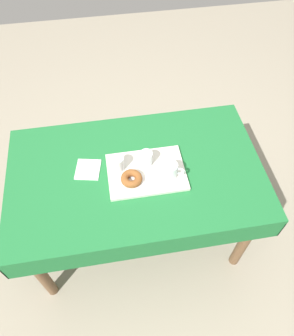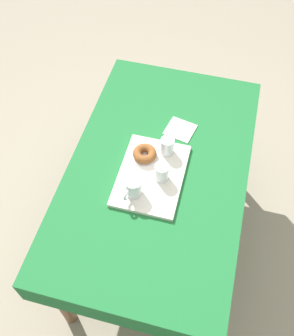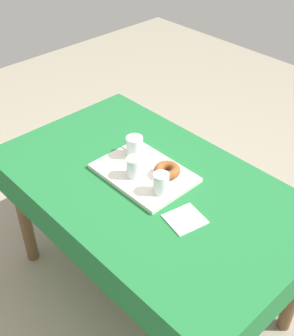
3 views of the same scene
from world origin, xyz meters
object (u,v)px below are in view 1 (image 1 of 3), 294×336
(sugar_donut_left, at_px, (132,178))
(paper_napkin, at_px, (88,169))
(water_glass_far, at_px, (118,164))
(tea_mug_left, at_px, (170,171))
(dining_table, at_px, (136,182))
(donut_plate_left, at_px, (132,181))
(serving_tray, at_px, (146,172))
(water_glass_near, at_px, (146,159))

(sugar_donut_left, bearing_deg, paper_napkin, -29.70)
(water_glass_far, bearing_deg, paper_napkin, -11.08)
(tea_mug_left, relative_size, paper_napkin, 0.83)
(dining_table, bearing_deg, donut_plate_left, 67.14)
(serving_tray, height_order, water_glass_near, water_glass_near)
(dining_table, height_order, donut_plate_left, donut_plate_left)
(water_glass_near, distance_m, sugar_donut_left, 0.14)
(serving_tray, distance_m, donut_plate_left, 0.10)
(serving_tray, height_order, water_glass_far, water_glass_far)
(tea_mug_left, height_order, water_glass_near, tea_mug_left)
(dining_table, height_order, water_glass_far, water_glass_far)
(tea_mug_left, distance_m, paper_napkin, 0.45)
(water_glass_far, height_order, sugar_donut_left, water_glass_far)
(paper_napkin, bearing_deg, tea_mug_left, 163.76)
(water_glass_far, height_order, paper_napkin, water_glass_far)
(water_glass_near, height_order, paper_napkin, water_glass_near)
(dining_table, height_order, sugar_donut_left, sugar_donut_left)
(dining_table, height_order, water_glass_near, water_glass_near)
(serving_tray, xyz_separation_m, paper_napkin, (0.31, -0.07, -0.01))
(dining_table, xyz_separation_m, sugar_donut_left, (0.03, 0.07, 0.15))
(tea_mug_left, bearing_deg, serving_tray, -23.44)
(donut_plate_left, bearing_deg, dining_table, -112.86)
(serving_tray, relative_size, tea_mug_left, 3.65)
(serving_tray, bearing_deg, donut_plate_left, 32.05)
(water_glass_far, bearing_deg, serving_tray, 164.16)
(serving_tray, bearing_deg, water_glass_far, -15.84)
(serving_tray, height_order, donut_plate_left, donut_plate_left)
(dining_table, bearing_deg, water_glass_near, -154.85)
(water_glass_near, relative_size, water_glass_far, 1.00)
(donut_plate_left, bearing_deg, serving_tray, -147.95)
(water_glass_far, xyz_separation_m, donut_plate_left, (-0.06, 0.10, -0.04))
(serving_tray, distance_m, paper_napkin, 0.32)
(sugar_donut_left, xyz_separation_m, paper_napkin, (0.23, -0.13, -0.04))
(water_glass_near, xyz_separation_m, water_glass_far, (0.15, 0.01, -0.00))
(donut_plate_left, distance_m, paper_napkin, 0.26)
(tea_mug_left, xyz_separation_m, sugar_donut_left, (0.21, 0.00, -0.02))
(sugar_donut_left, distance_m, paper_napkin, 0.26)
(serving_tray, distance_m, water_glass_near, 0.07)
(tea_mug_left, relative_size, sugar_donut_left, 1.00)
(serving_tray, bearing_deg, paper_napkin, -13.32)
(donut_plate_left, bearing_deg, water_glass_far, -58.61)
(dining_table, distance_m, water_glass_far, 0.19)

